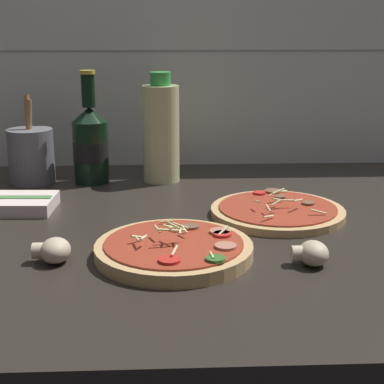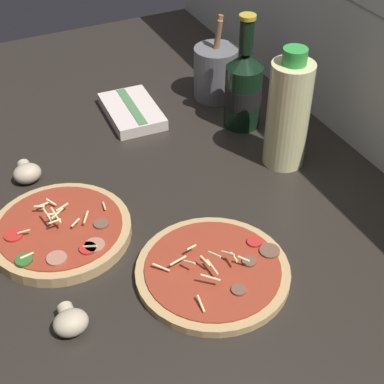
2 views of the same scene
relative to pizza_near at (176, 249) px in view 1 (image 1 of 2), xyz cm
name	(u,v)px [view 1 (image 1 of 2)]	position (x,y,z in cm)	size (l,w,h in cm)	color
counter_slab	(173,230)	(-0.33, 15.24, -2.40)	(160.00, 90.00, 2.50)	#28231E
tile_backsplash	(169,50)	(-0.33, 60.74, 26.35)	(160.00, 1.13, 60.00)	silver
pizza_near	(176,249)	(0.00, 0.00, 0.00)	(23.51, 23.51, 5.29)	tan
pizza_far	(277,211)	(18.68, 18.82, -0.31)	(24.11, 24.11, 5.00)	tan
beer_bottle	(91,143)	(-17.57, 44.29, 7.46)	(7.67, 7.67, 24.16)	black
oil_bottle	(161,132)	(-2.33, 44.98, 9.75)	(7.96, 7.96, 23.69)	beige
mushroom_left	(54,250)	(-17.72, -1.42, 0.68)	(5.47, 5.21, 3.65)	beige
mushroom_right	(312,253)	(19.26, -4.10, 0.63)	(5.33, 5.07, 3.55)	beige
utensil_crock	(31,155)	(-30.53, 44.70, 4.92)	(9.78, 9.78, 19.04)	slate
dish_towel	(9,204)	(-30.61, 24.41, 0.07)	(17.19, 11.27, 2.56)	beige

